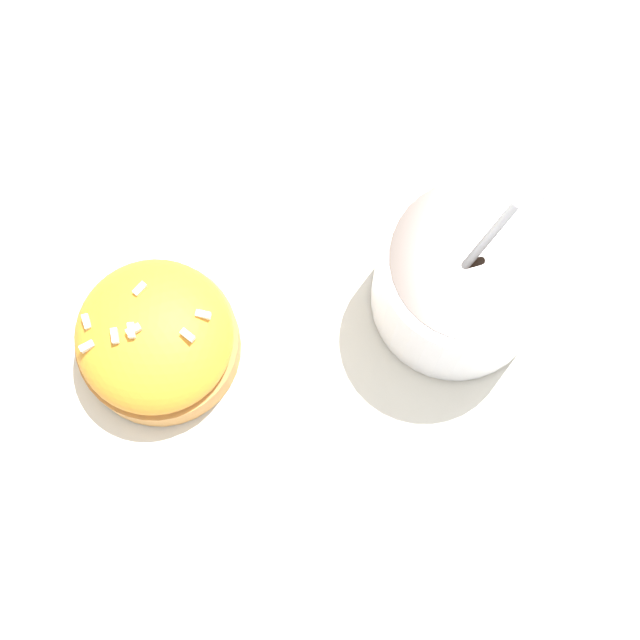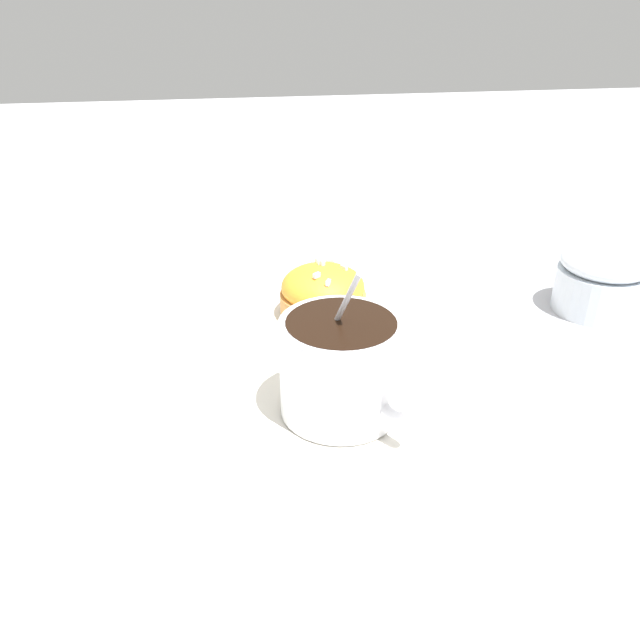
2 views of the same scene
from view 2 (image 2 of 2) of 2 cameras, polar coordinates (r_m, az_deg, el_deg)
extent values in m
plane|color=#B2B2B7|center=(0.53, 1.71, -3.41)|extent=(3.00, 3.00, 0.00)
cube|color=white|center=(0.53, 1.71, -3.27)|extent=(0.31, 0.30, 0.00)
cylinder|color=white|center=(0.45, 1.88, -4.32)|extent=(0.09, 0.09, 0.07)
cylinder|color=black|center=(0.43, 1.94, -0.92)|extent=(0.08, 0.08, 0.01)
torus|color=white|center=(0.42, 6.75, -6.76)|extent=(0.04, 0.03, 0.04)
ellipsoid|color=silver|center=(0.45, 3.75, -8.61)|extent=(0.03, 0.02, 0.01)
cylinder|color=silver|center=(0.44, 1.16, -0.80)|extent=(0.05, 0.03, 0.11)
cylinder|color=#C18442|center=(0.59, -0.09, 1.48)|extent=(0.08, 0.08, 0.02)
ellipsoid|color=orange|center=(0.58, -0.09, 3.04)|extent=(0.08, 0.08, 0.04)
cube|color=white|center=(0.58, -0.32, 5.24)|extent=(0.01, 0.00, 0.00)
cube|color=white|center=(0.59, 0.35, 5.48)|extent=(0.00, 0.01, 0.00)
cube|color=white|center=(0.61, 0.93, 5.39)|extent=(0.00, 0.01, 0.00)
cube|color=white|center=(0.58, -0.27, 5.28)|extent=(0.00, 0.01, 0.00)
cube|color=white|center=(0.56, 1.23, 3.48)|extent=(0.01, 0.01, 0.00)
cube|color=white|center=(0.58, 2.21, 4.80)|extent=(0.01, 0.01, 0.00)
cube|color=white|center=(0.61, 0.03, 5.48)|extent=(0.01, 0.00, 0.00)
cube|color=white|center=(0.56, -0.30, 4.11)|extent=(0.01, 0.01, 0.00)
cylinder|color=silver|center=(0.66, 24.17, 2.48)|extent=(0.08, 0.08, 0.04)
ellipsoid|color=silver|center=(0.65, 24.68, 4.87)|extent=(0.08, 0.08, 0.03)
camera|label=1|loc=(0.55, -22.77, 55.75)|focal=60.00mm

